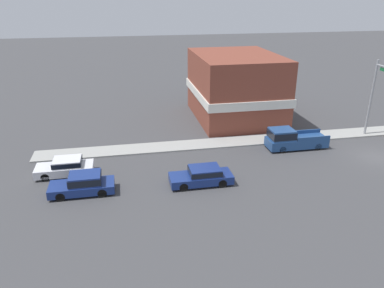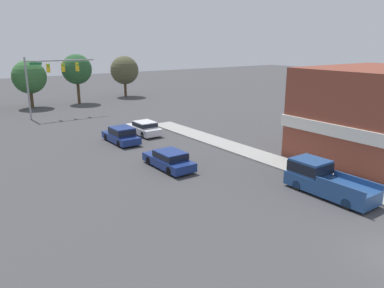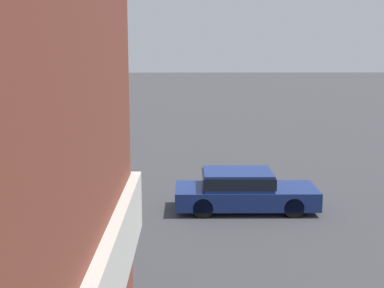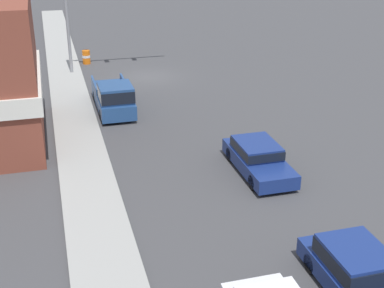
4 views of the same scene
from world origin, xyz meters
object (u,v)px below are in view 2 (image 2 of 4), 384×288
Objects in this scene: car_lead at (169,159)px; car_oncoming at (144,128)px; pickup_truck_parked at (322,179)px; car_second_ahead at (121,135)px.

car_lead is 1.07× the size of car_oncoming.
car_second_ahead is at bearing 105.11° from pickup_truck_parked.
car_second_ahead is 18.95m from pickup_truck_parked.
car_oncoming is 0.79× the size of pickup_truck_parked.
car_lead is 8.74m from car_second_ahead.
car_oncoming is at bearing 94.76° from pickup_truck_parked.
car_oncoming is at bearing 26.09° from car_second_ahead.
car_lead is at bearing -91.71° from car_second_ahead.
car_lead is 1.03× the size of car_second_ahead.
car_oncoming is (3.28, 1.61, -0.06)m from car_second_ahead.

